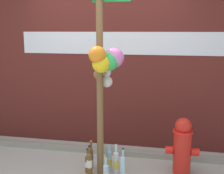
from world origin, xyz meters
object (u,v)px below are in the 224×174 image
object	(u,v)px
bottle_3	(90,163)
bottle_5	(106,171)
bottle_0	(123,167)
bottle_4	(116,162)
bottle_6	(91,157)
bottle_1	(109,160)
fire_hydrant	(182,146)
memorial_post	(105,54)
bottle_2	(88,163)

from	to	relation	value
bottle_3	bottle_5	world-z (taller)	bottle_3
bottle_0	bottle_5	size ratio (longest dim) A/B	1.40
bottle_4	bottle_6	distance (m)	0.37
bottle_3	bottle_4	xyz separation A→B (m)	(0.33, 0.12, -0.00)
bottle_1	bottle_4	size ratio (longest dim) A/B	0.92
bottle_5	bottle_6	size ratio (longest dim) A/B	0.76
bottle_6	bottle_3	bearing A→B (deg)	-79.94
fire_hydrant	bottle_0	bearing A→B (deg)	-154.55
bottle_4	memorial_post	bearing A→B (deg)	-149.38
memorial_post	bottle_3	size ratio (longest dim) A/B	6.40
fire_hydrant	bottle_1	world-z (taller)	fire_hydrant
bottle_0	bottle_6	xyz separation A→B (m)	(-0.48, 0.23, -0.01)
bottle_5	bottle_3	bearing A→B (deg)	167.78
fire_hydrant	bottle_5	distance (m)	1.04
fire_hydrant	bottle_3	distance (m)	1.23
memorial_post	bottle_0	size ratio (longest dim) A/B	6.20
memorial_post	fire_hydrant	world-z (taller)	memorial_post
bottle_0	bottle_1	world-z (taller)	bottle_0
bottle_2	bottle_1	bearing A→B (deg)	23.33
memorial_post	bottle_4	xyz separation A→B (m)	(0.13, 0.08, -1.41)
fire_hydrant	bottle_6	world-z (taller)	fire_hydrant
bottle_4	bottle_5	bearing A→B (deg)	-119.72
bottle_1	fire_hydrant	bearing A→B (deg)	7.26
bottle_2	bottle_4	bearing A→B (deg)	5.64
bottle_1	bottle_2	xyz separation A→B (m)	(-0.26, -0.11, -0.03)
bottle_5	bottle_4	bearing A→B (deg)	60.28
bottle_4	bottle_1	bearing A→B (deg)	146.17
bottle_4	bottle_3	bearing A→B (deg)	-159.81
bottle_2	bottle_4	size ratio (longest dim) A/B	0.77
bottle_1	memorial_post	bearing A→B (deg)	-96.01
memorial_post	bottle_5	distance (m)	1.47
bottle_0	bottle_6	distance (m)	0.53
bottle_2	bottle_3	xyz separation A→B (m)	(0.05, -0.08, 0.04)
bottle_2	bottle_5	xyz separation A→B (m)	(0.28, -0.13, -0.02)
bottle_0	bottle_2	bearing A→B (deg)	167.35
bottle_0	memorial_post	bearing A→B (deg)	163.92
fire_hydrant	memorial_post	bearing A→B (deg)	-164.23
bottle_1	bottle_2	size ratio (longest dim) A/B	1.18
fire_hydrant	bottle_3	xyz separation A→B (m)	(-1.17, -0.32, -0.21)
bottle_6	bottle_1	bearing A→B (deg)	-1.25
bottle_1	bottle_4	world-z (taller)	bottle_4
bottle_4	bottle_6	size ratio (longest dim) A/B	1.08
bottle_0	bottle_3	world-z (taller)	bottle_0
bottle_2	bottle_3	bearing A→B (deg)	-59.46
memorial_post	bottle_4	bearing A→B (deg)	30.62
bottle_0	bottle_3	bearing A→B (deg)	176.46
bottle_3	bottle_1	bearing A→B (deg)	42.62
bottle_0	bottle_3	xyz separation A→B (m)	(-0.44, 0.03, -0.00)
bottle_3	bottle_5	size ratio (longest dim) A/B	1.35
memorial_post	bottle_1	world-z (taller)	memorial_post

